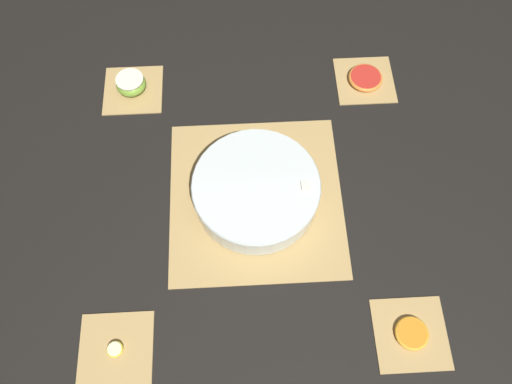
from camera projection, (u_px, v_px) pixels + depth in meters
The scene contains 11 objects.
ground_plane at pixel (256, 198), 1.16m from camera, with size 6.00×6.00×0.00m, color black.
bamboo_mat_center at pixel (256, 198), 1.16m from camera, with size 0.41×0.40×0.01m.
coaster_mat_near_left at pixel (133, 90), 1.29m from camera, with size 0.15×0.15×0.01m.
coaster_mat_near_right at pixel (116, 350), 1.01m from camera, with size 0.15×0.15×0.01m.
coaster_mat_far_left at pixel (365, 80), 1.30m from camera, with size 0.15×0.15×0.01m.
coaster_mat_far_right at pixel (411, 334), 1.02m from camera, with size 0.15×0.15×0.01m.
fruit_salad_bowl at pixel (256, 190), 1.12m from camera, with size 0.29×0.29×0.08m.
apple_half at pixel (131, 84), 1.27m from camera, with size 0.08×0.08×0.04m.
orange_slice_whole at pixel (412, 333), 1.02m from camera, with size 0.07×0.07×0.01m.
banana_coin_single at pixel (115, 349), 1.00m from camera, with size 0.03×0.03×0.01m.
grapefruit_slice at pixel (365, 78), 1.29m from camera, with size 0.09×0.09×0.01m.
Camera 1 is at (0.48, -0.03, 1.05)m, focal length 35.00 mm.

